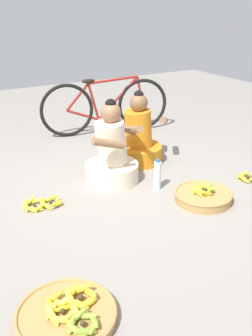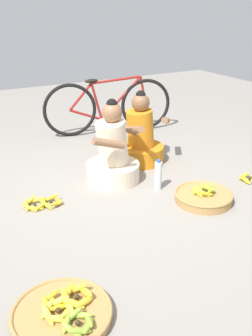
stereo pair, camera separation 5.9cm
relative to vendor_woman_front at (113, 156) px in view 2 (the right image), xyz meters
The scene contains 9 objects.
ground_plane 0.42m from the vendor_woman_front, 114.01° to the right, with size 10.00×10.00×0.00m, color gray.
vendor_woman_front is the anchor object (origin of this frame).
vendor_woman_behind 0.57m from the vendor_woman_front, 31.57° to the left, with size 0.76×0.52×0.78m.
bicycle_leaning 1.51m from the vendor_woman_front, 64.83° to the left, with size 1.67×0.41×0.73m.
banana_basket_back_center 0.94m from the vendor_woman_front, 57.34° to the right, with size 0.51×0.51×0.15m.
banana_basket_back_left 1.84m from the vendor_woman_front, 126.15° to the right, with size 0.57×0.57×0.14m.
loose_bananas_near_bicycle 0.83m from the vendor_woman_front, 167.99° to the right, with size 0.35×0.25×0.09m.
loose_bananas_near_vendor 1.36m from the vendor_woman_front, 29.70° to the right, with size 0.18×0.19×0.09m.
water_bottle 0.48m from the vendor_woman_front, 53.24° to the right, with size 0.07×0.07×0.30m.
Camera 2 is at (-1.44, -2.80, 1.65)m, focal length 41.68 mm.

